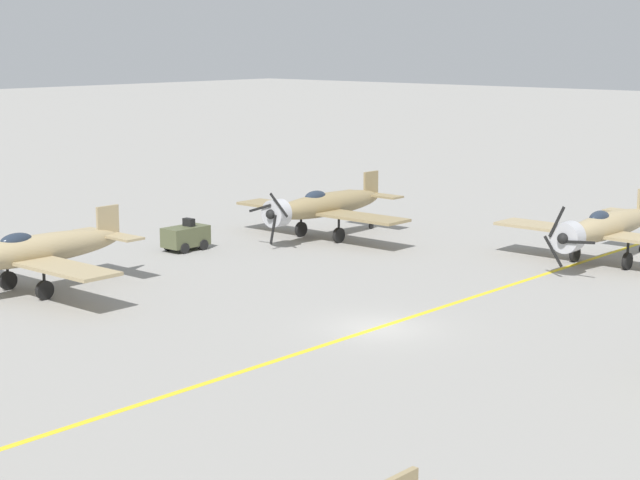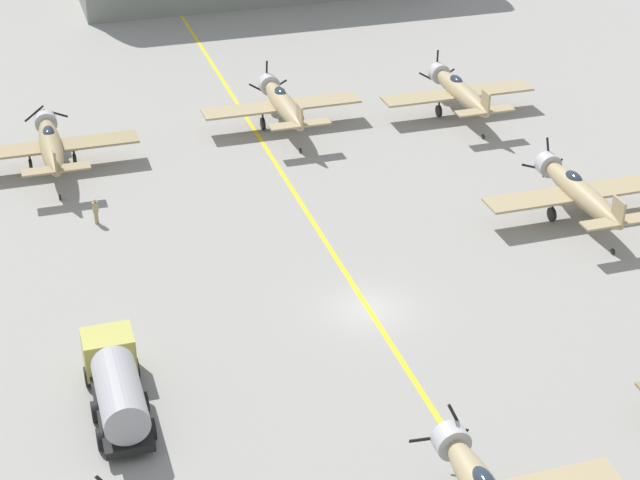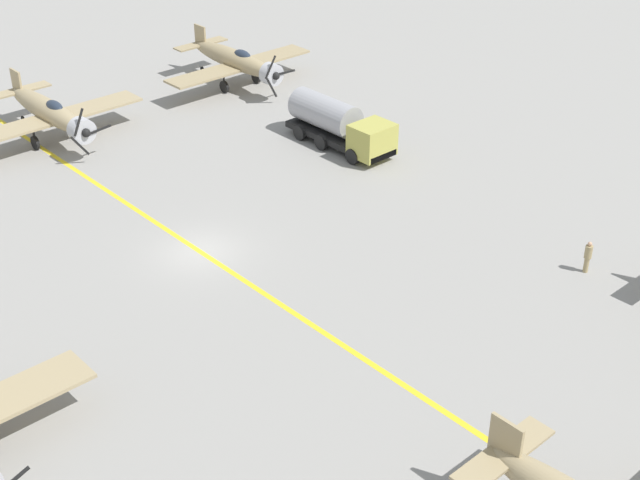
# 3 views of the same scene
# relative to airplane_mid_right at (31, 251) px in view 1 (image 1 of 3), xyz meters

# --- Properties ---
(ground_plane) EXTENTS (400.00, 400.00, 0.00)m
(ground_plane) POSITION_rel_airplane_mid_right_xyz_m (-16.00, -5.96, -2.01)
(ground_plane) COLOR gray
(taxiway_stripe) EXTENTS (0.30, 160.00, 0.01)m
(taxiway_stripe) POSITION_rel_airplane_mid_right_xyz_m (-16.00, -5.96, -2.01)
(taxiway_stripe) COLOR yellow
(taxiway_stripe) RESTS_ON ground
(airplane_mid_right) EXTENTS (12.00, 9.98, 3.78)m
(airplane_mid_right) POSITION_rel_airplane_mid_right_xyz_m (0.00, 0.00, 0.00)
(airplane_mid_right) COLOR tan
(airplane_mid_right) RESTS_ON ground
(airplane_near_center) EXTENTS (12.00, 9.98, 3.67)m
(airplane_near_center) POSITION_rel_airplane_mid_right_xyz_m (-17.16, -23.78, 0.00)
(airplane_near_center) COLOR tan
(airplane_near_center) RESTS_ON ground
(airplane_near_right) EXTENTS (12.00, 9.98, 3.65)m
(airplane_near_right) POSITION_rel_airplane_mid_right_xyz_m (-1.11, -19.54, 0.00)
(airplane_near_right) COLOR #947F56
(airplane_near_right) RESTS_ON ground
(tow_tractor) EXTENTS (1.57, 2.60, 1.79)m
(tow_tractor) POSITION_rel_airplane_mid_right_xyz_m (2.45, -11.75, -1.22)
(tow_tractor) COLOR #515638
(tow_tractor) RESTS_ON ground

